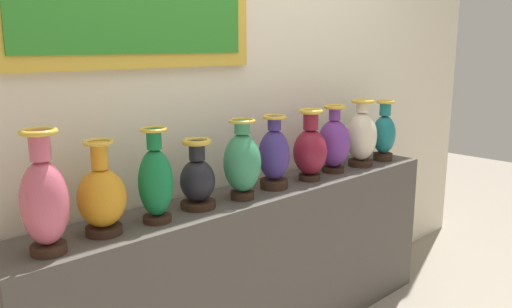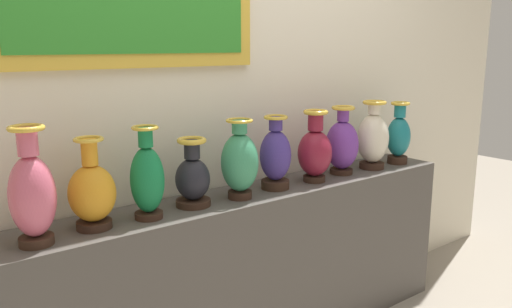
% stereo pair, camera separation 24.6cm
% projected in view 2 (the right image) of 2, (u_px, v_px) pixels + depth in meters
% --- Properties ---
extents(display_shelf, '(2.45, 0.34, 0.83)m').
position_uv_depth(display_shelf, '(256.00, 271.00, 2.58)').
color(display_shelf, '#4C4742').
rests_on(display_shelf, ground_plane).
extents(back_wall, '(4.74, 0.14, 2.92)m').
position_uv_depth(back_wall, '(225.00, 57.00, 2.54)').
color(back_wall, beige).
rests_on(back_wall, ground_plane).
extents(vase_rose, '(0.16, 0.16, 0.43)m').
position_uv_depth(vase_rose, '(32.00, 194.00, 1.79)').
color(vase_rose, '#382319').
rests_on(vase_rose, display_shelf).
extents(vase_amber, '(0.18, 0.18, 0.36)m').
position_uv_depth(vase_amber, '(92.00, 192.00, 1.97)').
color(vase_amber, '#382319').
rests_on(vase_amber, display_shelf).
extents(vase_emerald, '(0.14, 0.14, 0.38)m').
position_uv_depth(vase_emerald, '(147.00, 179.00, 2.08)').
color(vase_emerald, '#382319').
rests_on(vase_emerald, display_shelf).
extents(vase_onyx, '(0.15, 0.15, 0.30)m').
position_uv_depth(vase_onyx, '(193.00, 177.00, 2.25)').
color(vase_onyx, '#382319').
rests_on(vase_onyx, display_shelf).
extents(vase_jade, '(0.17, 0.17, 0.37)m').
position_uv_depth(vase_jade, '(240.00, 162.00, 2.35)').
color(vase_jade, '#382319').
rests_on(vase_jade, display_shelf).
extents(vase_indigo, '(0.15, 0.15, 0.36)m').
position_uv_depth(vase_indigo, '(275.00, 156.00, 2.52)').
color(vase_indigo, '#382319').
rests_on(vase_indigo, display_shelf).
extents(vase_burgundy, '(0.18, 0.18, 0.37)m').
position_uv_depth(vase_burgundy, '(315.00, 151.00, 2.65)').
color(vase_burgundy, '#382319').
rests_on(vase_burgundy, display_shelf).
extents(vase_violet, '(0.18, 0.18, 0.37)m').
position_uv_depth(vase_violet, '(342.00, 144.00, 2.81)').
color(vase_violet, '#382319').
rests_on(vase_violet, display_shelf).
extents(vase_ivory, '(0.18, 0.18, 0.39)m').
position_uv_depth(vase_ivory, '(373.00, 138.00, 2.93)').
color(vase_ivory, '#382319').
rests_on(vase_ivory, display_shelf).
extents(vase_teal, '(0.14, 0.14, 0.37)m').
position_uv_depth(vase_teal, '(399.00, 136.00, 3.06)').
color(vase_teal, '#382319').
rests_on(vase_teal, display_shelf).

